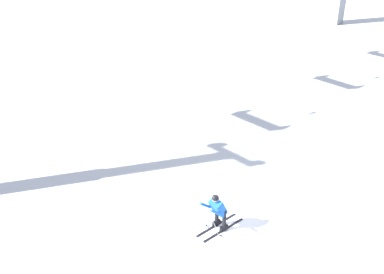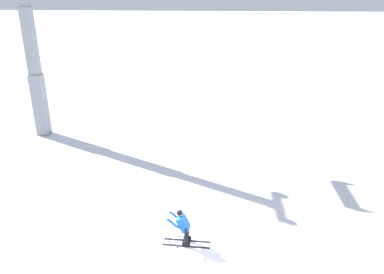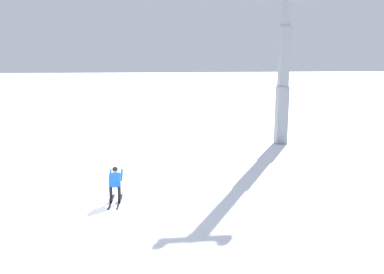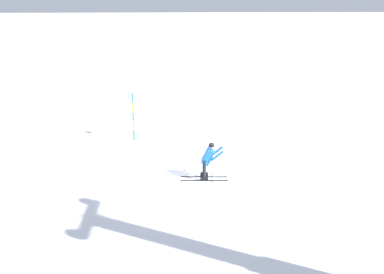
% 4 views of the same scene
% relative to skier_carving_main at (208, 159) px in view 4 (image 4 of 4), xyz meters
% --- Properties ---
extents(ground_plane, '(260.00, 260.00, 0.00)m').
position_rel_skier_carving_main_xyz_m(ground_plane, '(0.89, -0.48, -0.77)').
color(ground_plane, white).
extents(skier_carving_main, '(1.73, 0.72, 1.49)m').
position_rel_skier_carving_main_xyz_m(skier_carving_main, '(0.00, 0.00, 0.00)').
color(skier_carving_main, black).
rests_on(skier_carving_main, ground_plane).
extents(trail_marker_pole, '(0.07, 0.28, 2.17)m').
position_rel_skier_carving_main_xyz_m(trail_marker_pole, '(2.99, -4.55, 0.40)').
color(trail_marker_pole, blue).
rests_on(trail_marker_pole, ground_plane).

